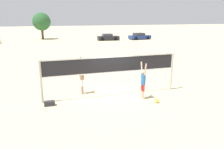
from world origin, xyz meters
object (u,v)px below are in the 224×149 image
Objects in this scene: tree_left_cluster at (42,22)px; volleyball at (157,101)px; parked_car_far at (108,37)px; volleyball_net at (112,69)px; player_spiker at (143,80)px; player_blocker at (82,75)px; gear_bag at (50,103)px; parked_car_near at (140,36)px.

volleyball is at bearing -81.14° from tree_left_cluster.
volleyball_net is at bearing -101.88° from parked_car_far.
player_blocker is (-3.14, 1.81, 0.08)m from player_spiker.
player_spiker is at bearing -5.43° from gear_bag.
volleyball is 32.31m from parked_car_far.
parked_car_near is at bearing -23.77° from player_spiker.
tree_left_cluster reaches higher than parked_car_near.
parked_car_near is at bearing 63.14° from volleyball_net.
volleyball_net is 3.10m from volleyball.
volleyball_net is 1.78× the size of parked_car_near.
volleyball_net reaches higher than player_blocker.
volleyball_net is 3.91m from gear_bag.
parked_car_far is at bearing 78.62° from volleyball.
player_spiker is at bearing -98.75° from parked_car_far.
gear_bag is 36.41m from tree_left_cluster.
volleyball is at bearing -149.72° from player_spiker.
gear_bag is at bearing -172.24° from volleyball_net.
tree_left_cluster reaches higher than gear_bag.
parked_car_far is at bearing 161.01° from player_blocker.
volleyball_net reaches higher than gear_bag.
parked_car_near is (16.56, 28.66, -0.58)m from player_blocker.
player_blocker is at bearing -105.22° from parked_car_far.
player_blocker is at bearing 34.22° from gear_bag.
tree_left_cluster reaches higher than volleyball.
parked_car_far is (6.85, 30.85, -0.52)m from player_spiker.
gear_bag is at bearing 84.57° from player_spiker.
tree_left_cluster reaches higher than player_spiker.
gear_bag is 0.12× the size of parked_car_near.
player_spiker is 3.83× the size of gear_bag.
parked_car_far is at bearing 171.41° from parked_car_near.
volleyball is 5.73m from gear_bag.
volleyball_net is 1.88m from player_blocker.
gear_bag is (-3.57, -0.49, -1.51)m from volleyball_net.
parked_car_near is (18.52, 29.99, 0.47)m from gear_bag.
player_spiker is at bearing -32.56° from volleyball_net.
player_blocker is 35.07m from tree_left_cluster.
player_spiker is 0.94× the size of player_blocker.
volleyball_net is 3.81× the size of player_spiker.
parked_car_near is 20.02m from tree_left_cluster.
parked_car_far is (11.95, 30.36, 0.45)m from gear_bag.
parked_car_near is (13.42, 30.48, -0.50)m from player_spiker.
gear_bag is at bearing -55.78° from player_blocker.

